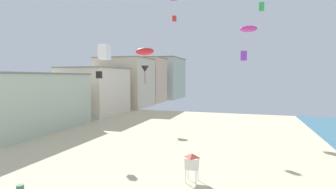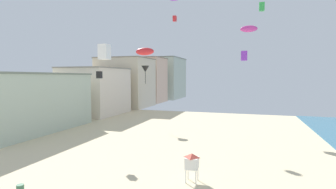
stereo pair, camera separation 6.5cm
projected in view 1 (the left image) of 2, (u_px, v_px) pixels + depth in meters
name	position (u px, v px, depth m)	size (l,w,h in m)	color
boardwalk_hotel_near	(23.00, 102.00, 43.58)	(12.46, 21.75, 9.98)	#B7C6B2
boardwalk_hotel_mid	(95.00, 91.00, 63.87)	(12.51, 15.32, 11.56)	silver
boardwalk_hotel_far	(125.00, 82.00, 79.71)	(14.83, 14.27, 15.08)	beige
boardwalk_hotel_distant	(145.00, 80.00, 94.32)	(13.82, 12.52, 16.27)	beige
boardwalk_hotel_furthest	(161.00, 78.00, 112.28)	(17.15, 20.68, 17.49)	#B7C6B2
lifeguard_stand	(192.00, 161.00, 22.56)	(1.10, 1.10, 2.55)	white
kite_black_box	(99.00, 75.00, 32.73)	(0.58, 0.58, 0.91)	black
kite_red_box	(174.00, 19.00, 43.11)	(0.57, 0.57, 0.90)	red
kite_magenta_parafoil	(249.00, 29.00, 37.32)	(2.45, 0.68, 0.95)	#DB3D9E
kite_white_box	(105.00, 52.00, 19.99)	(0.75, 0.75, 1.18)	white
kite_green_box	(261.00, 7.00, 39.29)	(0.79, 0.79, 1.24)	green
kite_purple_box_2	(244.00, 56.00, 42.83)	(1.01, 1.01, 1.59)	purple
kite_black_delta	(145.00, 69.00, 48.66)	(1.50, 1.50, 3.42)	black
kite_red_parafoil	(145.00, 51.00, 29.17)	(2.22, 0.62, 0.86)	red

